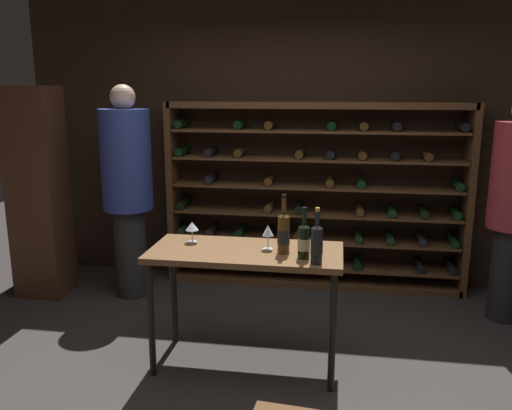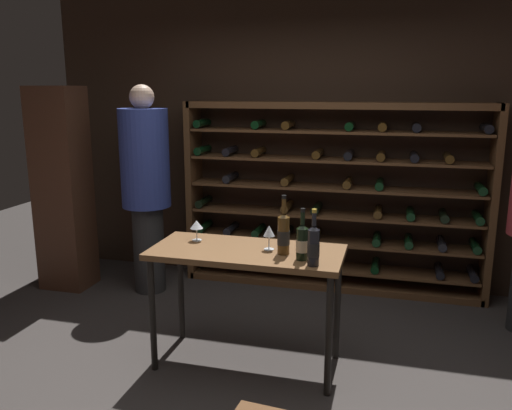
{
  "view_description": "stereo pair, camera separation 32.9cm",
  "coord_description": "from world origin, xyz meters",
  "px_view_note": "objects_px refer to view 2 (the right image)",
  "views": [
    {
      "loc": [
        0.43,
        -2.86,
        1.86
      ],
      "look_at": [
        -0.08,
        0.31,
        1.14
      ],
      "focal_mm": 36.41,
      "sensor_mm": 36.0,
      "label": 1
    },
    {
      "loc": [
        0.75,
        -2.79,
        1.86
      ],
      "look_at": [
        -0.08,
        0.31,
        1.14
      ],
      "focal_mm": 36.41,
      "sensor_mm": 36.0,
      "label": 2
    }
  ],
  "objects_px": {
    "wine_rack": "(333,199)",
    "wine_bottle_gold_foil": "(302,242)",
    "display_cabinet": "(63,189)",
    "wine_bottle_green_slim": "(313,245)",
    "person_guest_blue_shirt": "(146,181)",
    "wine_glass_stemmed_left": "(269,232)",
    "wine_glass_stemmed_right": "(197,225)",
    "tasting_table": "(247,262)",
    "wine_bottle_amber_reserve": "(284,233)"
  },
  "relations": [
    {
      "from": "wine_bottle_green_slim",
      "to": "wine_bottle_amber_reserve",
      "type": "height_order",
      "value": "wine_bottle_amber_reserve"
    },
    {
      "from": "wine_bottle_gold_foil",
      "to": "wine_glass_stemmed_left",
      "type": "xyz_separation_m",
      "value": [
        -0.25,
        0.14,
        0.01
      ]
    },
    {
      "from": "wine_rack",
      "to": "wine_glass_stemmed_right",
      "type": "distance_m",
      "value": 1.68
    },
    {
      "from": "wine_bottle_amber_reserve",
      "to": "wine_bottle_gold_foil",
      "type": "bearing_deg",
      "value": -31.16
    },
    {
      "from": "wine_rack",
      "to": "wine_bottle_green_slim",
      "type": "height_order",
      "value": "wine_rack"
    },
    {
      "from": "tasting_table",
      "to": "wine_bottle_amber_reserve",
      "type": "relative_size",
      "value": 3.3
    },
    {
      "from": "wine_glass_stemmed_right",
      "to": "tasting_table",
      "type": "bearing_deg",
      "value": -15.43
    },
    {
      "from": "person_guest_blue_shirt",
      "to": "wine_bottle_amber_reserve",
      "type": "height_order",
      "value": "person_guest_blue_shirt"
    },
    {
      "from": "tasting_table",
      "to": "wine_rack",
      "type": "bearing_deg",
      "value": 76.66
    },
    {
      "from": "wine_bottle_green_slim",
      "to": "tasting_table",
      "type": "bearing_deg",
      "value": 156.65
    },
    {
      "from": "wine_bottle_amber_reserve",
      "to": "wine_glass_stemmed_right",
      "type": "bearing_deg",
      "value": 167.9
    },
    {
      "from": "person_guest_blue_shirt",
      "to": "wine_rack",
      "type": "bearing_deg",
      "value": -141.81
    },
    {
      "from": "display_cabinet",
      "to": "wine_bottle_amber_reserve",
      "type": "relative_size",
      "value": 4.91
    },
    {
      "from": "person_guest_blue_shirt",
      "to": "wine_bottle_amber_reserve",
      "type": "xyz_separation_m",
      "value": [
        1.51,
        -1.09,
        -0.09
      ]
    },
    {
      "from": "wine_bottle_gold_foil",
      "to": "wine_bottle_amber_reserve",
      "type": "distance_m",
      "value": 0.16
    },
    {
      "from": "wine_bottle_amber_reserve",
      "to": "wine_glass_stemmed_right",
      "type": "height_order",
      "value": "wine_bottle_amber_reserve"
    },
    {
      "from": "wine_rack",
      "to": "wine_bottle_green_slim",
      "type": "xyz_separation_m",
      "value": [
        0.1,
        -1.8,
        0.09
      ]
    },
    {
      "from": "wine_rack",
      "to": "wine_bottle_green_slim",
      "type": "relative_size",
      "value": 8.05
    },
    {
      "from": "wine_bottle_green_slim",
      "to": "wine_bottle_gold_foil",
      "type": "xyz_separation_m",
      "value": [
        -0.08,
        0.09,
        -0.01
      ]
    },
    {
      "from": "wine_rack",
      "to": "wine_bottle_green_slim",
      "type": "bearing_deg",
      "value": -86.96
    },
    {
      "from": "wine_bottle_amber_reserve",
      "to": "display_cabinet",
      "type": "bearing_deg",
      "value": 156.63
    },
    {
      "from": "person_guest_blue_shirt",
      "to": "wine_glass_stemmed_right",
      "type": "xyz_separation_m",
      "value": [
        0.86,
        -0.96,
        -0.11
      ]
    },
    {
      "from": "tasting_table",
      "to": "wine_glass_stemmed_left",
      "type": "xyz_separation_m",
      "value": [
        0.14,
        0.03,
        0.21
      ]
    },
    {
      "from": "tasting_table",
      "to": "display_cabinet",
      "type": "xyz_separation_m",
      "value": [
        -2.07,
        0.97,
        0.21
      ]
    },
    {
      "from": "display_cabinet",
      "to": "wine_glass_stemmed_left",
      "type": "bearing_deg",
      "value": -23.05
    },
    {
      "from": "wine_glass_stemmed_left",
      "to": "wine_bottle_green_slim",
      "type": "bearing_deg",
      "value": -35.67
    },
    {
      "from": "wine_bottle_green_slim",
      "to": "wine_rack",
      "type": "bearing_deg",
      "value": 93.04
    },
    {
      "from": "person_guest_blue_shirt",
      "to": "display_cabinet",
      "type": "distance_m",
      "value": 0.82
    },
    {
      "from": "person_guest_blue_shirt",
      "to": "wine_bottle_green_slim",
      "type": "relative_size",
      "value": 5.46
    },
    {
      "from": "wine_rack",
      "to": "person_guest_blue_shirt",
      "type": "distance_m",
      "value": 1.73
    },
    {
      "from": "person_guest_blue_shirt",
      "to": "wine_glass_stemmed_left",
      "type": "height_order",
      "value": "person_guest_blue_shirt"
    },
    {
      "from": "tasting_table",
      "to": "wine_bottle_gold_foil",
      "type": "distance_m",
      "value": 0.45
    },
    {
      "from": "wine_bottle_green_slim",
      "to": "wine_bottle_amber_reserve",
      "type": "xyz_separation_m",
      "value": [
        -0.22,
        0.17,
        0.01
      ]
    },
    {
      "from": "tasting_table",
      "to": "wine_glass_stemmed_right",
      "type": "relative_size",
      "value": 8.79
    },
    {
      "from": "wine_bottle_gold_foil",
      "to": "wine_bottle_amber_reserve",
      "type": "bearing_deg",
      "value": 148.84
    },
    {
      "from": "wine_glass_stemmed_left",
      "to": "wine_glass_stemmed_right",
      "type": "xyz_separation_m",
      "value": [
        -0.54,
        0.08,
        -0.01
      ]
    },
    {
      "from": "wine_bottle_green_slim",
      "to": "display_cabinet",
      "type": "bearing_deg",
      "value": 155.14
    },
    {
      "from": "tasting_table",
      "to": "wine_bottle_gold_foil",
      "type": "xyz_separation_m",
      "value": [
        0.39,
        -0.11,
        0.21
      ]
    },
    {
      "from": "wine_rack",
      "to": "wine_bottle_gold_foil",
      "type": "height_order",
      "value": "wine_rack"
    },
    {
      "from": "wine_glass_stemmed_right",
      "to": "wine_glass_stemmed_left",
      "type": "bearing_deg",
      "value": -8.09
    },
    {
      "from": "tasting_table",
      "to": "wine_glass_stemmed_left",
      "type": "relative_size",
      "value": 7.72
    },
    {
      "from": "wine_rack",
      "to": "tasting_table",
      "type": "bearing_deg",
      "value": -103.34
    },
    {
      "from": "wine_glass_stemmed_right",
      "to": "display_cabinet",
      "type": "bearing_deg",
      "value": 152.69
    },
    {
      "from": "display_cabinet",
      "to": "wine_bottle_green_slim",
      "type": "bearing_deg",
      "value": -24.86
    },
    {
      "from": "tasting_table",
      "to": "wine_bottle_amber_reserve",
      "type": "xyz_separation_m",
      "value": [
        0.25,
        -0.03,
        0.23
      ]
    },
    {
      "from": "display_cabinet",
      "to": "wine_glass_stemmed_left",
      "type": "distance_m",
      "value": 2.4
    },
    {
      "from": "wine_glass_stemmed_left",
      "to": "wine_glass_stemmed_right",
      "type": "bearing_deg",
      "value": 171.91
    },
    {
      "from": "wine_glass_stemmed_right",
      "to": "wine_rack",
      "type": "bearing_deg",
      "value": 62.52
    },
    {
      "from": "wine_rack",
      "to": "display_cabinet",
      "type": "distance_m",
      "value": 2.53
    },
    {
      "from": "display_cabinet",
      "to": "wine_glass_stemmed_right",
      "type": "bearing_deg",
      "value": -27.31
    }
  ]
}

